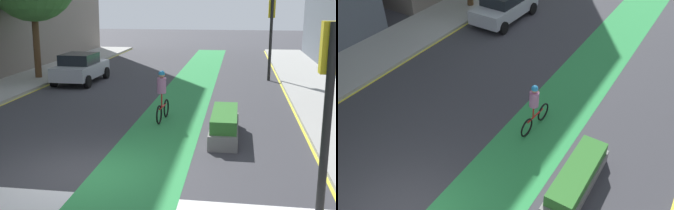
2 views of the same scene
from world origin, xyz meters
TOP-DOWN VIEW (x-y plane):
  - car_silver_left_far at (-4.55, 12.38)m, footprint 2.11×4.24m
  - cyclist_in_lane at (1.08, 5.31)m, footprint 0.32×1.73m
  - median_planter at (3.37, 3.65)m, footprint 0.87×3.03m

SIDE VIEW (x-z plane):
  - median_planter at x=3.37m, z-range -0.02..0.83m
  - car_silver_left_far at x=-4.55m, z-range 0.02..1.59m
  - cyclist_in_lane at x=1.08m, z-range 0.04..1.90m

